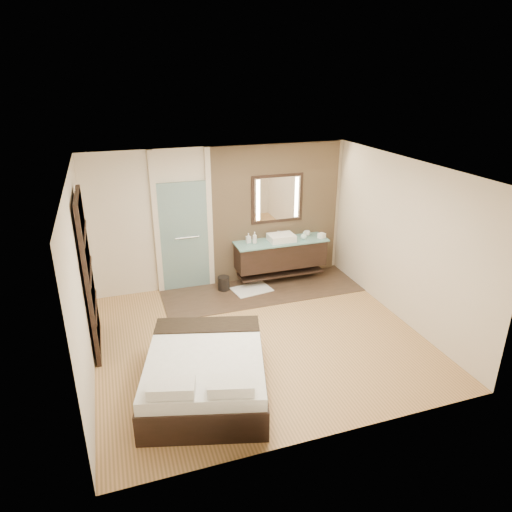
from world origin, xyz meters
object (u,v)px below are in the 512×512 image
object	(u,v)px
vanity	(281,254)
mirror_unit	(277,199)
waste_bin	(224,283)
bed	(206,373)

from	to	relation	value
vanity	mirror_unit	bearing A→B (deg)	90.00
vanity	mirror_unit	xyz separation A→B (m)	(0.00, 0.24, 1.07)
mirror_unit	waste_bin	bearing A→B (deg)	-165.67
vanity	mirror_unit	size ratio (longest dim) A/B	1.75
vanity	mirror_unit	distance (m)	1.10
vanity	bed	size ratio (longest dim) A/B	0.83
vanity	waste_bin	bearing A→B (deg)	-176.76
vanity	bed	xyz separation A→B (m)	(-2.19, -2.94, -0.28)
vanity	waste_bin	distance (m)	1.28
bed	vanity	bearing A→B (deg)	68.67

